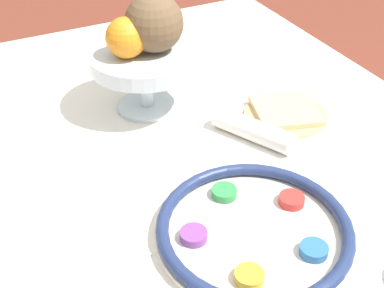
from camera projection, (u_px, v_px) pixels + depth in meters
seder_plate at (254, 230)px, 0.80m from camera, size 0.30×0.30×0.03m
fruit_stand at (145, 63)px, 1.05m from camera, size 0.22×0.22×0.13m
orange_fruit at (126, 38)px, 0.99m from camera, size 0.08×0.08×0.08m
coconut at (154, 23)px, 1.00m from camera, size 0.11×0.11×0.11m
bread_plate at (286, 113)px, 1.08m from camera, size 0.17×0.17×0.02m
napkin_roll at (254, 131)px, 1.00m from camera, size 0.16×0.11×0.04m
fork_right at (86, 275)px, 0.75m from camera, size 0.09×0.19×0.01m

